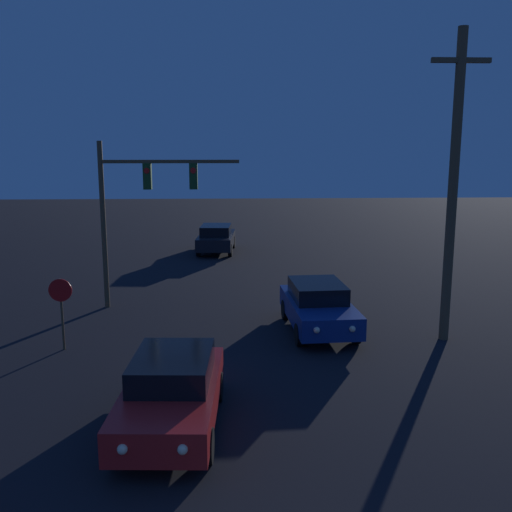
% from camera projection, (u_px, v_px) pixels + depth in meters
% --- Properties ---
extents(car_near, '(2.06, 4.39, 1.51)m').
position_uv_depth(car_near, '(172.00, 391.00, 11.64)').
color(car_near, '#B21E1E').
rests_on(car_near, ground_plane).
extents(car_mid, '(2.07, 4.39, 1.51)m').
position_uv_depth(car_mid, '(318.00, 306.00, 17.87)').
color(car_mid, navy).
rests_on(car_mid, ground_plane).
extents(car_far, '(2.12, 4.41, 1.51)m').
position_uv_depth(car_far, '(216.00, 238.00, 31.25)').
color(car_far, black).
rests_on(car_far, ground_plane).
extents(traffic_signal_mast, '(4.88, 0.30, 5.90)m').
position_uv_depth(traffic_signal_mast, '(138.00, 198.00, 19.93)').
color(traffic_signal_mast, brown).
rests_on(traffic_signal_mast, ground_plane).
extents(stop_sign, '(0.65, 0.07, 2.07)m').
position_uv_depth(stop_sign, '(61.00, 301.00, 16.01)').
color(stop_sign, brown).
rests_on(stop_sign, ground_plane).
extents(utility_pole, '(1.66, 0.28, 8.93)m').
position_uv_depth(utility_pole, '(453.00, 185.00, 16.31)').
color(utility_pole, brown).
rests_on(utility_pole, ground_plane).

